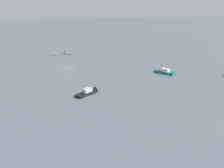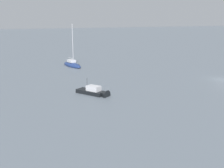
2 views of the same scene
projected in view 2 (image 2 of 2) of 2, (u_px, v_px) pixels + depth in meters
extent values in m
plane|color=slate|center=(221.00, 80.00, 55.61)|extent=(500.00, 500.00, 0.00)
ellipsoid|color=navy|center=(72.00, 65.00, 70.36)|extent=(8.33, 3.91, 1.38)
cube|color=silver|center=(71.00, 61.00, 70.45)|extent=(2.48, 1.81, 0.63)
cylinder|color=silver|center=(73.00, 44.00, 68.58)|extent=(0.14, 0.14, 9.44)
cylinder|color=silver|center=(71.00, 58.00, 70.57)|extent=(2.77, 0.69, 0.10)
sphere|color=black|center=(79.00, 64.00, 67.20)|extent=(0.18, 0.18, 0.18)
cube|color=black|center=(91.00, 93.00, 45.47)|extent=(5.03, 4.19, 0.81)
cone|color=black|center=(103.00, 95.00, 44.13)|extent=(2.37, 2.37, 1.71)
cube|color=silver|center=(94.00, 88.00, 44.96)|extent=(2.53, 2.32, 0.81)
cube|color=#283847|center=(96.00, 89.00, 44.63)|extent=(0.80, 1.12, 0.57)
cylinder|color=black|center=(87.00, 81.00, 45.45)|extent=(0.05, 0.05, 1.13)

